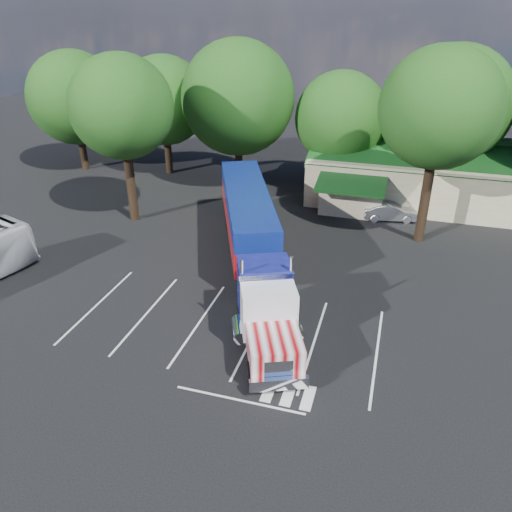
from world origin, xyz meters
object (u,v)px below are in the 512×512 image
(semi_truck, at_px, (252,233))
(silver_sedan, at_px, (390,212))
(bicycle, at_px, (269,255))
(woman, at_px, (254,269))

(semi_truck, distance_m, silver_sedan, 13.82)
(bicycle, xyz_separation_m, silver_sedan, (7.44, 9.65, 0.21))
(semi_truck, relative_size, bicycle, 11.31)
(woman, height_order, silver_sedan, woman)
(silver_sedan, bearing_deg, woman, 136.89)
(semi_truck, distance_m, woman, 2.42)
(bicycle, relative_size, silver_sedan, 0.44)
(bicycle, distance_m, silver_sedan, 12.18)
(bicycle, bearing_deg, woman, -95.58)
(semi_truck, height_order, bicycle, semi_truck)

